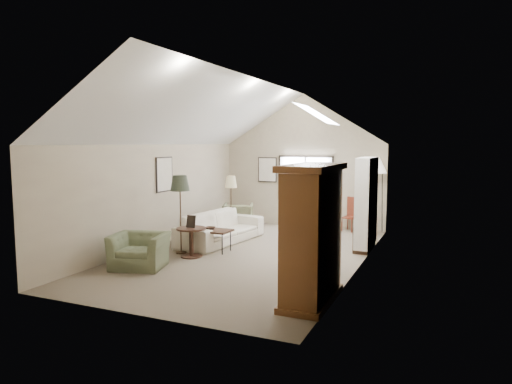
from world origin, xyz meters
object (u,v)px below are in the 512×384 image
at_px(armoire, 312,234).
at_px(side_table, 191,242).
at_px(side_chair, 350,214).
at_px(sofa, 221,227).
at_px(armchair_near, 140,251).
at_px(coffee_table, 210,240).
at_px(armchair_far, 238,217).

distance_m(armoire, side_table, 3.78).
bearing_deg(side_table, side_chair, 59.10).
bearing_deg(armoire, sofa, 135.62).
distance_m(armoire, side_chair, 6.17).
height_order(sofa, armchair_near, sofa).
relative_size(side_table, side_chair, 0.67).
distance_m(armchair_near, side_table, 1.27).
relative_size(armoire, armchair_near, 2.06).
xyz_separation_m(coffee_table, side_chair, (2.52, 3.72, 0.23)).
xyz_separation_m(armchair_far, coffee_table, (0.53, -2.62, -0.14)).
distance_m(coffee_table, side_chair, 4.50).
xyz_separation_m(sofa, armchair_far, (-0.32, 1.69, 0.01)).
height_order(sofa, side_chair, side_chair).
relative_size(armoire, side_chair, 2.24).
xyz_separation_m(armchair_near, armchair_far, (0.10, 4.45, 0.05)).
xyz_separation_m(armchair_near, side_chair, (3.15, 5.55, 0.14)).
xyz_separation_m(armchair_far, side_table, (0.42, -3.29, -0.06)).
relative_size(coffee_table, side_chair, 1.02).
bearing_deg(armoire, armchair_near, 171.73).
xyz_separation_m(armchair_far, side_chair, (3.05, 1.10, 0.10)).
bearing_deg(armchair_near, armoire, -23.80).
distance_m(armoire, sofa, 4.79).
height_order(armchair_far, side_chair, side_chair).
bearing_deg(sofa, coffee_table, -160.18).
xyz_separation_m(sofa, armchair_near, (-0.42, -2.76, -0.04)).
bearing_deg(side_chair, armchair_far, -141.47).
height_order(armoire, armchair_far, armoire).
bearing_deg(armchair_far, side_table, 76.55).
height_order(sofa, armchair_far, armchair_far).
bearing_deg(coffee_table, side_chair, 55.90).
distance_m(armoire, armchair_far, 6.26).
distance_m(armchair_far, side_chair, 3.24).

